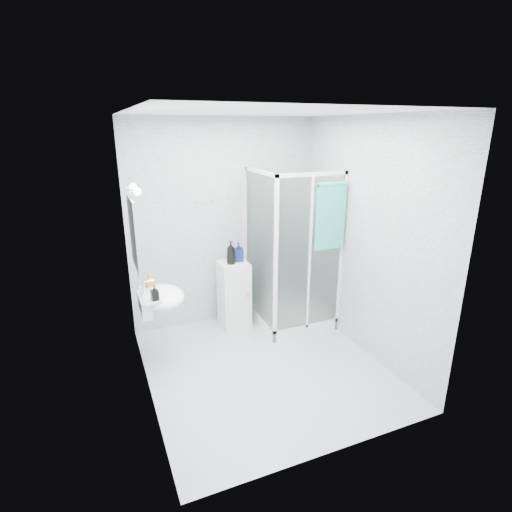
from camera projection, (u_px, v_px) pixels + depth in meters
name	position (u px, v px, depth m)	size (l,w,h in m)	color
room	(265.00, 252.00, 3.92)	(2.40, 2.60, 2.60)	silver
shower_enclosure	(288.00, 293.00, 5.10)	(0.90, 0.95, 2.00)	white
wall_basin	(160.00, 298.00, 4.11)	(0.46, 0.56, 0.35)	white
mirror	(133.00, 234.00, 3.82)	(0.02, 0.60, 0.70)	white
vanity_lights	(134.00, 189.00, 3.70)	(0.10, 0.40, 0.08)	silver
wall_hooks	(204.00, 201.00, 4.83)	(0.23, 0.06, 0.03)	silver
storage_cabinet	(234.00, 295.00, 5.10)	(0.36, 0.38, 0.86)	silver
hand_towel	(331.00, 215.00, 4.53)	(0.36, 0.05, 0.77)	teal
shampoo_bottle_a	(231.00, 253.00, 4.88)	(0.11, 0.11, 0.29)	black
shampoo_bottle_b	(238.00, 252.00, 5.00)	(0.11, 0.11, 0.24)	#0D1A50
soap_dispenser_orange	(149.00, 280.00, 4.19)	(0.12, 0.12, 0.15)	#B75F15
soap_dispenser_black	(155.00, 293.00, 3.87)	(0.07, 0.07, 0.15)	black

